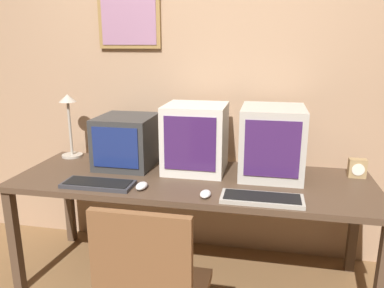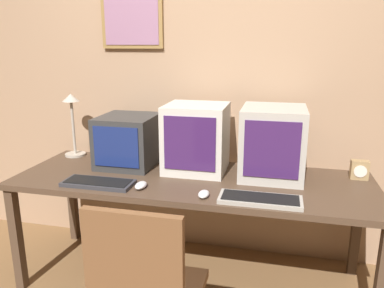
{
  "view_description": "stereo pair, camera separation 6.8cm",
  "coord_description": "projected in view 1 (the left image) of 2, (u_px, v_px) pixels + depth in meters",
  "views": [
    {
      "loc": [
        0.43,
        -1.22,
        1.51
      ],
      "look_at": [
        0.0,
        0.91,
        0.93
      ],
      "focal_mm": 35.0,
      "sensor_mm": 36.0,
      "label": 1
    },
    {
      "loc": [
        0.5,
        -1.2,
        1.51
      ],
      "look_at": [
        0.0,
        0.91,
        0.93
      ],
      "focal_mm": 35.0,
      "sensor_mm": 36.0,
      "label": 2
    }
  ],
  "objects": [
    {
      "name": "keyboard_side",
      "position": [
        262.0,
        199.0,
        1.96
      ],
      "size": [
        0.43,
        0.17,
        0.03
      ],
      "color": "#A8A399",
      "rests_on": "desk"
    },
    {
      "name": "desk_clock",
      "position": [
        357.0,
        168.0,
        2.3
      ],
      "size": [
        0.1,
        0.06,
        0.12
      ],
      "color": "#A38456",
      "rests_on": "desk"
    },
    {
      "name": "desk",
      "position": [
        192.0,
        187.0,
        2.32
      ],
      "size": [
        2.18,
        0.75,
        0.72
      ],
      "color": "#4C3828",
      "rests_on": "ground_plane"
    },
    {
      "name": "wall_back",
      "position": [
        206.0,
        76.0,
        2.62
      ],
      "size": [
        8.0,
        0.08,
        2.6
      ],
      "color": "tan",
      "rests_on": "ground_plane"
    },
    {
      "name": "keyboard_main",
      "position": [
        98.0,
        184.0,
        2.17
      ],
      "size": [
        0.42,
        0.17,
        0.03
      ],
      "color": "#333338",
      "rests_on": "desk"
    },
    {
      "name": "monitor_right",
      "position": [
        272.0,
        142.0,
        2.3
      ],
      "size": [
        0.38,
        0.43,
        0.43
      ],
      "color": "#B7B2A8",
      "rests_on": "desk"
    },
    {
      "name": "mouse_far_corner",
      "position": [
        205.0,
        194.0,
        2.01
      ],
      "size": [
        0.06,
        0.1,
        0.03
      ],
      "color": "silver",
      "rests_on": "desk"
    },
    {
      "name": "monitor_left",
      "position": [
        127.0,
        141.0,
        2.5
      ],
      "size": [
        0.36,
        0.4,
        0.34
      ],
      "color": "#333333",
      "rests_on": "desk"
    },
    {
      "name": "desk_lamp",
      "position": [
        69.0,
        118.0,
        2.67
      ],
      "size": [
        0.15,
        0.15,
        0.46
      ],
      "color": "#B2A899",
      "rests_on": "desk"
    },
    {
      "name": "mouse_near_keyboard",
      "position": [
        142.0,
        186.0,
        2.12
      ],
      "size": [
        0.06,
        0.11,
        0.03
      ],
      "color": "silver",
      "rests_on": "desk"
    },
    {
      "name": "monitor_center",
      "position": [
        196.0,
        138.0,
        2.4
      ],
      "size": [
        0.38,
        0.38,
        0.43
      ],
      "color": "beige",
      "rests_on": "desk"
    }
  ]
}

